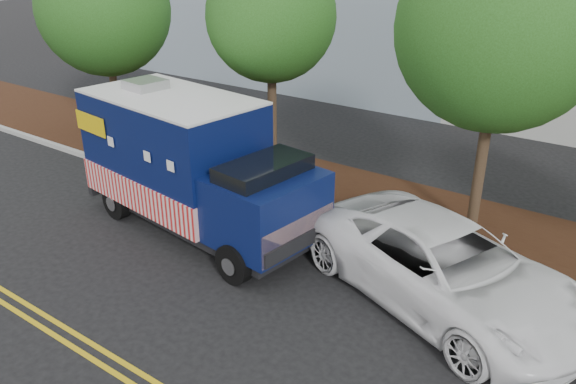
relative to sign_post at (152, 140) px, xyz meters
The scene contains 11 objects.
ground 3.65m from the sign_post, 27.69° to the right, with size 120.00×120.00×0.00m, color black.
curb 3.25m from the sign_post, ahead, with size 120.00×0.18×0.15m, color #9E9E99.
mulch_strip 3.76m from the sign_post, 31.94° to the left, with size 120.00×4.00×0.15m, color black.
centerline_near 6.88m from the sign_post, 63.26° to the right, with size 120.00×0.10×0.01m, color gold.
centerline_far 7.10m from the sign_post, 64.18° to the right, with size 120.00×0.10×0.01m, color gold.
tree_a 5.26m from the sign_post, 155.33° to the left, with size 4.37×4.37×6.73m.
tree_b 5.07m from the sign_post, 33.23° to the left, with size 3.55×3.55×6.54m.
tree_c 10.07m from the sign_post, 12.61° to the left, with size 4.52×4.52×7.23m.
sign_post is the anchor object (origin of this frame).
food_truck 3.57m from the sign_post, 26.45° to the right, with size 6.87×3.24×3.49m.
white_car 9.66m from the sign_post, ahead, with size 2.79×6.06×1.68m, color white.
Camera 1 is at (9.50, -8.99, 6.66)m, focal length 35.00 mm.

